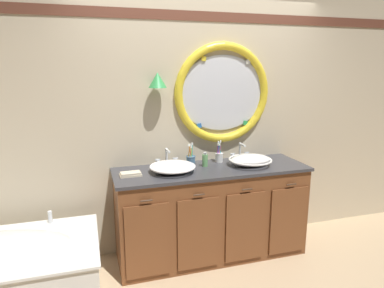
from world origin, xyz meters
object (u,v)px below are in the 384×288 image
Objects in this scene: sink_basin_left at (173,167)px; toothbrush_holder_right at (219,156)px; toothbrush_holder_left at (191,159)px; folded_hand_towel at (131,174)px; soap_dispenser at (205,160)px; sink_basin_right at (250,160)px.

toothbrush_holder_right is at bearing 20.98° from sink_basin_left.
toothbrush_holder_right reaches higher than sink_basin_left.
toothbrush_holder_left reaches higher than folded_hand_towel.
toothbrush_holder_left reaches higher than sink_basin_left.
sink_basin_right is at bearing -12.46° from soap_dispenser.
soap_dispenser is at bearing 167.54° from sink_basin_right.
sink_basin_right reaches higher than sink_basin_left.
soap_dispenser is at bearing 15.48° from sink_basin_left.
soap_dispenser is at bearing 7.30° from folded_hand_towel.
soap_dispenser is (-0.44, 0.10, 0.01)m from sink_basin_right.
sink_basin_right is at bearing -39.79° from toothbrush_holder_right.
toothbrush_holder_right is at bearing 30.09° from soap_dispenser.
toothbrush_holder_left is 0.65m from folded_hand_towel.
toothbrush_holder_left is at bearing 137.04° from soap_dispenser.
soap_dispenser is 0.77× the size of folded_hand_towel.
folded_hand_towel is (-0.38, 0.00, -0.04)m from sink_basin_left.
sink_basin_right is 1.17m from folded_hand_towel.
folded_hand_towel is (-0.62, -0.20, -0.04)m from toothbrush_holder_left.
folded_hand_towel is at bearing -167.56° from toothbrush_holder_right.
toothbrush_holder_left is (0.24, 0.20, -0.00)m from sink_basin_left.
toothbrush_holder_left is at bearing 17.76° from folded_hand_towel.
sink_basin_left is at bearing -0.40° from folded_hand_towel.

